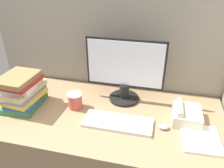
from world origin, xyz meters
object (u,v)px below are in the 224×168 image
at_px(desk_telephone, 186,115).
at_px(monitor, 125,72).
at_px(book_stack, 23,91).
at_px(keyboard, 118,123).
at_px(coffee_cup, 75,101).
at_px(mouse, 164,127).

bearing_deg(desk_telephone, monitor, 159.94).
distance_m(book_stack, desk_telephone, 1.09).
bearing_deg(keyboard, monitor, 93.13).
height_order(monitor, coffee_cup, monitor).
xyz_separation_m(mouse, desk_telephone, (0.13, 0.11, 0.03)).
distance_m(mouse, desk_telephone, 0.17).
distance_m(keyboard, book_stack, 0.68).
relative_size(monitor, book_stack, 1.77).
height_order(coffee_cup, book_stack, book_stack).
bearing_deg(coffee_cup, book_stack, -169.29).
bearing_deg(monitor, desk_telephone, -20.06).
bearing_deg(keyboard, coffee_cup, 161.62).
xyz_separation_m(book_stack, desk_telephone, (1.08, 0.09, -0.07)).
distance_m(mouse, book_stack, 0.96).
relative_size(keyboard, book_stack, 1.40).
bearing_deg(mouse, book_stack, 178.87).
bearing_deg(monitor, book_stack, -159.16).
height_order(monitor, desk_telephone, monitor).
bearing_deg(keyboard, desk_telephone, 18.17).
distance_m(keyboard, desk_telephone, 0.43).
distance_m(keyboard, coffee_cup, 0.34).
xyz_separation_m(keyboard, mouse, (0.28, 0.02, 0.00)).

